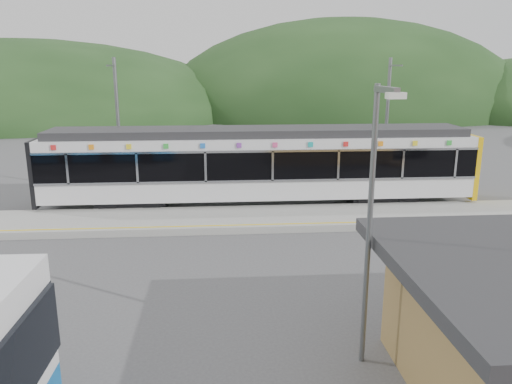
{
  "coord_description": "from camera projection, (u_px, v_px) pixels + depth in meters",
  "views": [
    {
      "loc": [
        -1.93,
        -17.32,
        6.63
      ],
      "look_at": [
        -0.53,
        1.0,
        1.93
      ],
      "focal_mm": 35.0,
      "sensor_mm": 36.0,
      "label": 1
    }
  ],
  "objects": [
    {
      "name": "platform",
      "position": [
        264.0,
        218.0,
        21.67
      ],
      "size": [
        26.0,
        3.2,
        0.3
      ],
      "primitive_type": "cube",
      "color": "#9E9E99",
      "rests_on": "ground"
    },
    {
      "name": "hills",
      "position": [
        388.0,
        206.0,
        24.08
      ],
      "size": [
        146.0,
        149.0,
        26.0
      ],
      "color": "#1E3D19",
      "rests_on": "ground"
    },
    {
      "name": "yellow_line",
      "position": [
        267.0,
        224.0,
        20.38
      ],
      "size": [
        26.0,
        0.1,
        0.01
      ],
      "primitive_type": "cube",
      "color": "yellow",
      "rests_on": "platform"
    },
    {
      "name": "train",
      "position": [
        259.0,
        163.0,
        23.8
      ],
      "size": [
        20.44,
        3.01,
        3.74
      ],
      "color": "black",
      "rests_on": "ground"
    },
    {
      "name": "lamp_post",
      "position": [
        372.0,
        207.0,
        10.49
      ],
      "size": [
        0.36,
        1.1,
        6.27
      ],
      "rotation": [
        0.0,
        0.0,
        0.05
      ],
      "color": "slate",
      "rests_on": "ground"
    },
    {
      "name": "ground",
      "position": [
        272.0,
        249.0,
        18.52
      ],
      "size": [
        120.0,
        120.0,
        0.0
      ],
      "primitive_type": "plane",
      "color": "#4C4C4F",
      "rests_on": "ground"
    },
    {
      "name": "catenary_mast_west",
      "position": [
        118.0,
        125.0,
        25.37
      ],
      "size": [
        0.18,
        1.8,
        7.0
      ],
      "color": "slate",
      "rests_on": "ground"
    },
    {
      "name": "catenary_mast_east",
      "position": [
        387.0,
        123.0,
        26.4
      ],
      "size": [
        0.18,
        1.8,
        7.0
      ],
      "color": "slate",
      "rests_on": "ground"
    }
  ]
}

